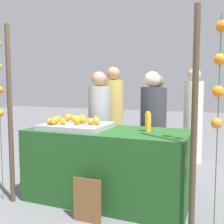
# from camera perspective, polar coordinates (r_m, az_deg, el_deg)

# --- Properties ---
(ground_plane) EXTENTS (24.00, 24.00, 0.00)m
(ground_plane) POSITION_cam_1_polar(r_m,az_deg,el_deg) (3.53, -0.95, -17.71)
(ground_plane) COLOR slate
(stall_counter) EXTENTS (1.92, 0.87, 0.86)m
(stall_counter) POSITION_cam_1_polar(r_m,az_deg,el_deg) (3.38, -0.97, -10.96)
(stall_counter) COLOR #1E4C1E
(stall_counter) RESTS_ON ground_plane
(orange_tray) EXTENTS (0.78, 0.66, 0.06)m
(orange_tray) POSITION_cam_1_polar(r_m,az_deg,el_deg) (3.41, -7.32, -2.91)
(orange_tray) COLOR #9EA0A5
(orange_tray) RESTS_ON stall_counter
(orange_0) EXTENTS (0.08, 0.08, 0.08)m
(orange_0) POSITION_cam_1_polar(r_m,az_deg,el_deg) (3.40, -5.95, -1.75)
(orange_0) COLOR orange
(orange_0) RESTS_ON orange_tray
(orange_1) EXTENTS (0.09, 0.09, 0.09)m
(orange_1) POSITION_cam_1_polar(r_m,az_deg,el_deg) (3.59, -7.85, -1.32)
(orange_1) COLOR orange
(orange_1) RESTS_ON orange_tray
(orange_2) EXTENTS (0.07, 0.07, 0.07)m
(orange_2) POSITION_cam_1_polar(r_m,az_deg,el_deg) (3.25, -3.13, -2.09)
(orange_2) COLOR orange
(orange_2) RESTS_ON orange_tray
(orange_3) EXTENTS (0.07, 0.07, 0.07)m
(orange_3) POSITION_cam_1_polar(r_m,az_deg,el_deg) (3.35, -10.15, -1.95)
(orange_3) COLOR orange
(orange_3) RESTS_ON orange_tray
(orange_4) EXTENTS (0.08, 0.08, 0.08)m
(orange_4) POSITION_cam_1_polar(r_m,az_deg,el_deg) (3.28, -4.50, -1.94)
(orange_4) COLOR orange
(orange_4) RESTS_ON orange_tray
(orange_5) EXTENTS (0.08, 0.08, 0.08)m
(orange_5) POSITION_cam_1_polar(r_m,az_deg,el_deg) (3.32, -7.33, -1.89)
(orange_5) COLOR orange
(orange_5) RESTS_ON orange_tray
(orange_6) EXTENTS (0.09, 0.09, 0.09)m
(orange_6) POSITION_cam_1_polar(r_m,az_deg,el_deg) (3.74, -8.99, -1.02)
(orange_6) COLOR orange
(orange_6) RESTS_ON orange_tray
(orange_7) EXTENTS (0.08, 0.08, 0.08)m
(orange_7) POSITION_cam_1_polar(r_m,az_deg,el_deg) (3.63, -9.38, -1.31)
(orange_7) COLOR orange
(orange_7) RESTS_ON orange_tray
(orange_8) EXTENTS (0.09, 0.09, 0.09)m
(orange_8) POSITION_cam_1_polar(r_m,az_deg,el_deg) (3.40, -3.38, -1.65)
(orange_8) COLOR orange
(orange_8) RESTS_ON orange_tray
(orange_9) EXTENTS (0.07, 0.07, 0.07)m
(orange_9) POSITION_cam_1_polar(r_m,az_deg,el_deg) (3.63, -11.12, -1.38)
(orange_9) COLOR orange
(orange_9) RESTS_ON orange_tray
(orange_10) EXTENTS (0.07, 0.07, 0.07)m
(orange_10) POSITION_cam_1_polar(r_m,az_deg,el_deg) (3.34, -12.21, -1.99)
(orange_10) COLOR orange
(orange_10) RESTS_ON orange_tray
(orange_11) EXTENTS (0.09, 0.09, 0.09)m
(orange_11) POSITION_cam_1_polar(r_m,az_deg,el_deg) (3.42, -11.68, -1.69)
(orange_11) COLOR orange
(orange_11) RESTS_ON orange_tray
(orange_12) EXTENTS (0.08, 0.08, 0.08)m
(orange_12) POSITION_cam_1_polar(r_m,az_deg,el_deg) (3.65, -6.24, -1.19)
(orange_12) COLOR orange
(orange_12) RESTS_ON orange_tray
(orange_13) EXTENTS (0.09, 0.09, 0.09)m
(orange_13) POSITION_cam_1_polar(r_m,az_deg,el_deg) (3.46, -6.95, -1.53)
(orange_13) COLOR orange
(orange_13) RESTS_ON orange_tray
(orange_14) EXTENTS (0.07, 0.07, 0.07)m
(orange_14) POSITION_cam_1_polar(r_m,az_deg,el_deg) (3.40, -12.94, -1.89)
(orange_14) COLOR orange
(orange_14) RESTS_ON orange_tray
(juice_bottle) EXTENTS (0.07, 0.07, 0.23)m
(juice_bottle) POSITION_cam_1_polar(r_m,az_deg,el_deg) (3.16, 7.52, -2.09)
(juice_bottle) COLOR gold
(juice_bottle) RESTS_ON stall_counter
(chalkboard_sign) EXTENTS (0.31, 0.03, 0.47)m
(chalkboard_sign) POSITION_cam_1_polar(r_m,az_deg,el_deg) (2.93, -5.15, -17.97)
(chalkboard_sign) COLOR brown
(chalkboard_sign) RESTS_ON ground_plane
(vendor_left) EXTENTS (0.32, 0.32, 1.60)m
(vendor_left) POSITION_cam_1_polar(r_m,az_deg,el_deg) (4.12, -2.68, -3.52)
(vendor_left) COLOR #99999E
(vendor_left) RESTS_ON ground_plane
(vendor_right) EXTENTS (0.32, 0.32, 1.59)m
(vendor_right) POSITION_cam_1_polar(r_m,az_deg,el_deg) (3.89, 8.24, -4.19)
(vendor_right) COLOR #333338
(vendor_right) RESTS_ON ground_plane
(crowd_person_0) EXTENTS (0.32, 0.32, 1.58)m
(crowd_person_0) POSITION_cam_1_polar(r_m,az_deg,el_deg) (5.77, -2.61, -1.02)
(crowd_person_0) COLOR maroon
(crowd_person_0) RESTS_ON ground_plane
(crowd_person_1) EXTENTS (0.34, 0.34, 1.70)m
(crowd_person_1) POSITION_cam_1_polar(r_m,az_deg,el_deg) (5.14, 16.53, -1.40)
(crowd_person_1) COLOR beige
(crowd_person_1) RESTS_ON ground_plane
(crowd_person_2) EXTENTS (0.34, 0.34, 1.72)m
(crowd_person_2) POSITION_cam_1_polar(r_m,az_deg,el_deg) (4.82, 0.29, -1.54)
(crowd_person_2) COLOR tan
(crowd_person_2) RESTS_ON ground_plane
(crowd_person_3) EXTENTS (0.31, 0.31, 1.57)m
(crowd_person_3) POSITION_cam_1_polar(r_m,az_deg,el_deg) (4.60, 9.30, -2.80)
(crowd_person_3) COLOR #333338
(crowd_person_3) RESTS_ON ground_plane
(canopy_post_left) EXTENTS (0.06, 0.06, 2.09)m
(canopy_post_left) POSITION_cam_1_polar(r_m,az_deg,el_deg) (3.43, -20.48, -0.61)
(canopy_post_left) COLOR #473828
(canopy_post_left) RESTS_ON ground_plane
(canopy_post_right) EXTENTS (0.06, 0.06, 2.09)m
(canopy_post_right) POSITION_cam_1_polar(r_m,az_deg,el_deg) (2.55, 16.76, -2.50)
(canopy_post_right) COLOR #473828
(canopy_post_right) RESTS_ON ground_plane
(garland_strand_right) EXTENTS (0.11, 0.11, 1.99)m
(garland_strand_right) POSITION_cam_1_polar(r_m,az_deg,el_deg) (2.52, 21.42, 7.01)
(garland_strand_right) COLOR #2D4C23
(garland_strand_right) RESTS_ON ground_plane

